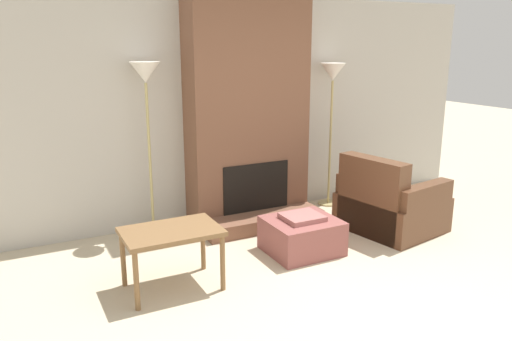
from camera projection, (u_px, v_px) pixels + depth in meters
ground_plane at (391, 316)px, 3.90m from camera, size 24.00×24.00×0.00m
wall_back at (239, 109)px, 5.97m from camera, size 6.84×0.06×2.60m
fireplace at (248, 118)px, 5.76m from camera, size 1.43×0.80×2.60m
ottoman at (302, 235)px, 5.05m from camera, size 0.70×0.62×0.40m
armchair at (387, 207)px, 5.62m from camera, size 1.08×1.13×0.88m
side_table at (171, 237)px, 4.23m from camera, size 0.82×0.54×0.54m
floor_lamp_left at (146, 87)px, 5.16m from camera, size 0.31×0.31×1.88m
floor_lamp_right at (333, 84)px, 6.22m from camera, size 0.31×0.31×1.83m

